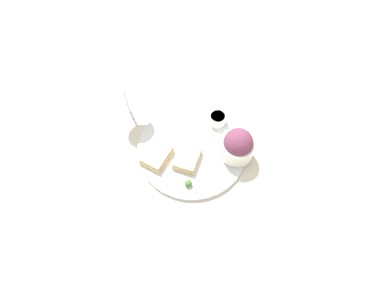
% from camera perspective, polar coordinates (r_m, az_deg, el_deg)
% --- Properties ---
extents(ground_plane, '(4.00, 4.00, 0.00)m').
position_cam_1_polar(ground_plane, '(0.88, 0.00, -1.09)').
color(ground_plane, beige).
extents(dinner_plate, '(0.32, 0.32, 0.01)m').
position_cam_1_polar(dinner_plate, '(0.88, 0.00, -0.87)').
color(dinner_plate, silver).
rests_on(dinner_plate, ground_plane).
extents(salad_bowl, '(0.10, 0.10, 0.10)m').
position_cam_1_polar(salad_bowl, '(0.83, 8.68, -0.27)').
color(salad_bowl, silver).
rests_on(salad_bowl, dinner_plate).
extents(sauce_ramekin, '(0.05, 0.05, 0.03)m').
position_cam_1_polar(sauce_ramekin, '(0.91, 4.88, 4.84)').
color(sauce_ramekin, white).
rests_on(sauce_ramekin, dinner_plate).
extents(cheese_toast_near, '(0.10, 0.08, 0.03)m').
position_cam_1_polar(cheese_toast_near, '(0.85, -6.76, -2.13)').
color(cheese_toast_near, '#D1B27F').
rests_on(cheese_toast_near, dinner_plate).
extents(cheese_toast_far, '(0.08, 0.07, 0.03)m').
position_cam_1_polar(cheese_toast_far, '(0.84, -0.78, -2.83)').
color(cheese_toast_far, '#D1B27F').
rests_on(cheese_toast_far, dinner_plate).
extents(wine_glass, '(0.09, 0.09, 0.17)m').
position_cam_1_polar(wine_glass, '(0.88, -13.26, 10.98)').
color(wine_glass, silver).
rests_on(wine_glass, ground_plane).
extents(garnish, '(0.02, 0.02, 0.02)m').
position_cam_1_polar(garnish, '(0.81, -0.72, -7.46)').
color(garnish, '#477533').
rests_on(garnish, dinner_plate).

